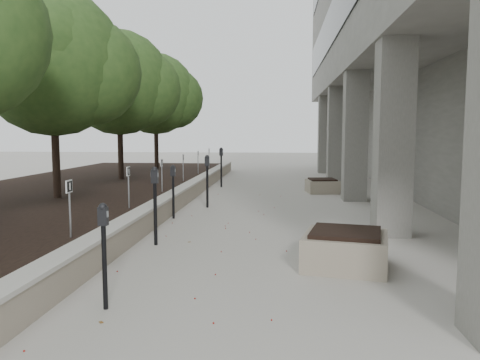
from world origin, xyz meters
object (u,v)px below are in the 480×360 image
at_px(crabapple_tree_5, 156,111).
at_px(parking_meter_3, 173,192).
at_px(parking_meter_5, 221,167).
at_px(crabapple_tree_4, 119,105).
at_px(planter_front, 345,249).
at_px(parking_meter_4, 207,181).
at_px(planter_back, 322,186).
at_px(parking_meter_2, 155,206).
at_px(crabapple_tree_3, 53,94).
at_px(parking_meter_1, 104,256).

height_order(crabapple_tree_5, parking_meter_3, crabapple_tree_5).
height_order(parking_meter_3, parking_meter_5, parking_meter_5).
relative_size(crabapple_tree_4, planter_front, 4.29).
bearing_deg(parking_meter_4, planter_back, 44.24).
bearing_deg(planter_back, parking_meter_4, -134.39).
bearing_deg(crabapple_tree_5, parking_meter_2, -75.03).
relative_size(crabapple_tree_5, parking_meter_2, 3.64).
bearing_deg(parking_meter_3, planter_front, -45.48).
relative_size(parking_meter_2, parking_meter_5, 0.97).
height_order(parking_meter_2, planter_back, parking_meter_2).
relative_size(crabapple_tree_4, parking_meter_5, 3.52).
height_order(parking_meter_5, planter_back, parking_meter_5).
distance_m(crabapple_tree_5, parking_meter_2, 13.97).
xyz_separation_m(parking_meter_3, parking_meter_5, (0.34, 6.68, 0.11)).
bearing_deg(parking_meter_2, planter_back, 62.10).
distance_m(parking_meter_5, planter_back, 4.03).
xyz_separation_m(crabapple_tree_4, parking_meter_3, (3.27, -5.58, -2.45)).
relative_size(crabapple_tree_3, crabapple_tree_5, 1.00).
bearing_deg(parking_meter_1, planter_back, 71.88).
bearing_deg(planter_back, parking_meter_1, -107.53).
bearing_deg(parking_meter_5, parking_meter_1, -82.91).
distance_m(parking_meter_2, planter_front, 3.61).
bearing_deg(crabapple_tree_3, parking_meter_3, -10.04).
xyz_separation_m(parking_meter_1, parking_meter_3, (-0.54, 5.94, 0.02)).
bearing_deg(parking_meter_2, parking_meter_4, 83.77).
bearing_deg(crabapple_tree_5, crabapple_tree_4, -90.00).
relative_size(parking_meter_5, planter_front, 1.22).
distance_m(parking_meter_3, parking_meter_5, 6.69).
bearing_deg(parking_meter_5, parking_meter_2, -84.14).
bearing_deg(planter_back, crabapple_tree_5, 144.84).
bearing_deg(planter_back, planter_front, -92.71).
bearing_deg(parking_meter_4, parking_meter_3, -109.34).
relative_size(parking_meter_3, parking_meter_4, 0.89).
bearing_deg(parking_meter_4, parking_meter_2, -95.00).
height_order(crabapple_tree_5, parking_meter_5, crabapple_tree_5).
bearing_deg(parking_meter_5, crabapple_tree_3, -114.41).
bearing_deg(crabapple_tree_4, planter_front, -53.71).
xyz_separation_m(crabapple_tree_3, parking_meter_2, (3.56, -3.30, -2.37)).
bearing_deg(planter_back, crabapple_tree_3, -146.97).
relative_size(planter_front, planter_back, 1.19).
distance_m(parking_meter_3, planter_back, 6.79).
relative_size(parking_meter_1, parking_meter_5, 0.84).
distance_m(crabapple_tree_5, parking_meter_5, 5.81).
height_order(crabapple_tree_3, planter_front, crabapple_tree_3).
height_order(crabapple_tree_3, parking_meter_5, crabapple_tree_3).
xyz_separation_m(parking_meter_5, planter_front, (3.34, -10.56, -0.48)).
xyz_separation_m(crabapple_tree_5, parking_meter_5, (3.61, -3.90, -2.35)).
xyz_separation_m(crabapple_tree_3, planter_front, (6.95, -4.46, -2.82)).
xyz_separation_m(parking_meter_4, planter_back, (3.54, 3.62, -0.50)).
bearing_deg(crabapple_tree_4, parking_meter_2, -66.80).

